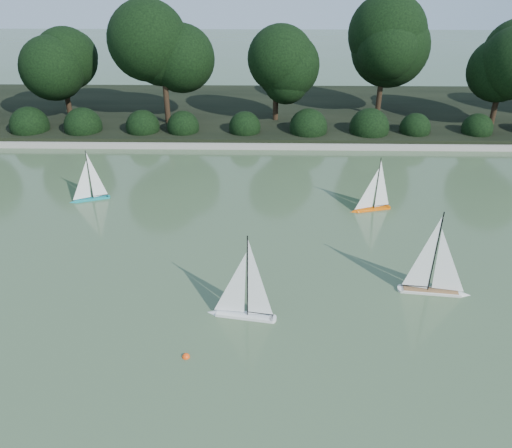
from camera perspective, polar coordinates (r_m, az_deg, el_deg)
The scene contains 10 objects.
ground at distance 9.28m, azimuth -3.05°, elevation -10.45°, with size 80.00×80.00×0.00m, color #34492C.
pond_coping at distance 17.19m, azimuth -1.05°, elevation 8.95°, with size 40.00×0.35×0.18m, color gray.
far_bank at distance 20.99m, azimuth -0.65°, elevation 12.74°, with size 40.00×8.00×0.30m, color black.
tree_line at distance 18.92m, azimuth 3.10°, elevation 18.70°, with size 26.31×3.93×4.39m.
shrub_hedge at distance 17.93m, azimuth -0.95°, elevation 10.99°, with size 29.10×1.10×1.10m.
sailboat_white_a at distance 9.09m, azimuth -1.93°, elevation -9.10°, with size 1.31×0.41×1.78m.
sailboat_white_b at distance 10.28m, azimuth 20.09°, elevation -6.05°, with size 1.41×0.38×1.91m.
sailboat_orange at distance 13.12m, azimuth 12.91°, elevation 2.50°, with size 1.12×0.45×1.53m.
sailboat_teal at distance 14.07m, azimuth -18.72°, elevation 3.45°, with size 1.05×0.52×1.47m.
race_buoy at distance 8.54m, azimuth -8.01°, elevation -14.82°, with size 0.13×0.13×0.13m, color #FF470D.
Camera 1 is at (0.62, -7.20, 5.81)m, focal length 35.00 mm.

